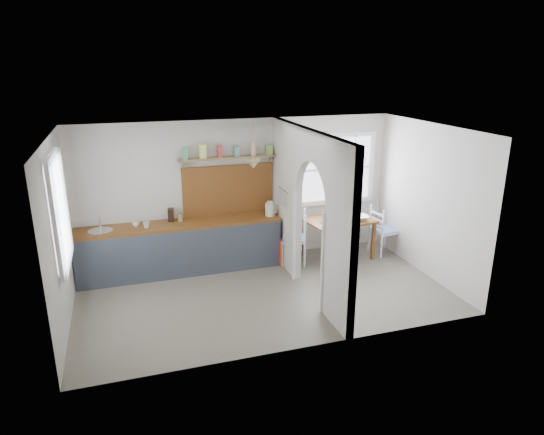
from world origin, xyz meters
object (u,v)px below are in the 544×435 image
object	(u,v)px
dining_table	(339,239)
chair_right	(384,230)
kettle	(270,208)
chair_left	(293,238)
vase	(339,211)

from	to	relation	value
dining_table	chair_right	xyz separation A→B (m)	(0.93, -0.06, 0.09)
dining_table	kettle	size ratio (longest dim) A/B	4.47
chair_right	kettle	bearing A→B (deg)	77.11
chair_left	chair_right	size ratio (longest dim) A/B	1.04
chair_right	chair_left	bearing A→B (deg)	80.86
chair_right	vase	distance (m)	0.98
chair_left	vase	distance (m)	1.04
chair_right	vase	world-z (taller)	vase
vase	kettle	bearing A→B (deg)	178.80
kettle	chair_left	bearing A→B (deg)	-21.46
chair_left	dining_table	bearing A→B (deg)	108.81
chair_left	kettle	distance (m)	0.69
vase	chair_left	bearing A→B (deg)	-171.98
chair_right	vase	xyz separation A→B (m)	(-0.87, 0.21, 0.39)
dining_table	kettle	distance (m)	1.46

